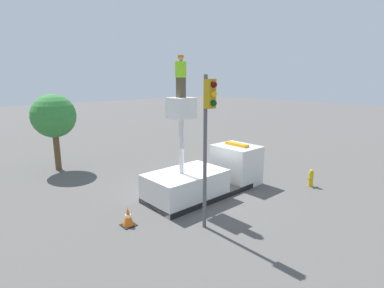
{
  "coord_description": "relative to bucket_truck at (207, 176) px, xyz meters",
  "views": [
    {
      "loc": [
        -9.47,
        -9.92,
        5.57
      ],
      "look_at": [
        -1.6,
        -1.22,
        2.98
      ],
      "focal_mm": 28.0,
      "sensor_mm": 36.0,
      "label": 1
    }
  ],
  "objects": [
    {
      "name": "bucket_truck",
      "position": [
        0.0,
        0.0,
        0.0
      ],
      "size": [
        6.37,
        2.33,
        4.76
      ],
      "color": "black",
      "rests_on": "ground"
    },
    {
      "name": "ground_plane",
      "position": [
        -0.51,
        0.0,
        -0.88
      ],
      "size": [
        120.0,
        120.0,
        0.0
      ],
      "primitive_type": "plane",
      "color": "#565451"
    },
    {
      "name": "tree_left_bg",
      "position": [
        -4.17,
        8.9,
        2.44
      ],
      "size": [
        2.6,
        2.6,
        4.65
      ],
      "color": "brown",
      "rests_on": "ground"
    },
    {
      "name": "traffic_light_pole",
      "position": [
        -2.58,
        -2.57,
        3.14
      ],
      "size": [
        0.34,
        0.57,
        5.7
      ],
      "color": "#515156",
      "rests_on": "ground"
    },
    {
      "name": "traffic_cone_rear",
      "position": [
        -4.69,
        -0.4,
        -0.53
      ],
      "size": [
        0.52,
        0.52,
        0.73
      ],
      "color": "black",
      "rests_on": "ground"
    },
    {
      "name": "worker",
      "position": [
        -1.65,
        0.0,
        4.76
      ],
      "size": [
        0.4,
        0.26,
        1.75
      ],
      "color": "brown",
      "rests_on": "bucket_truck"
    },
    {
      "name": "fire_hydrant",
      "position": [
        4.64,
        -3.04,
        -0.43
      ],
      "size": [
        0.48,
        0.24,
        0.92
      ],
      "color": "gold",
      "rests_on": "ground"
    }
  ]
}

